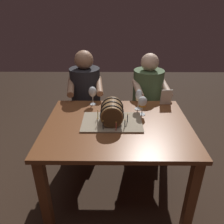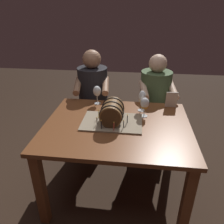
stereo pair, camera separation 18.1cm
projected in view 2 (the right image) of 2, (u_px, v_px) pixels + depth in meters
ground_plane at (116, 188)px, 2.16m from camera, size 8.00×8.00×0.00m
dining_table at (117, 135)px, 1.88m from camera, size 1.22×0.96×0.73m
barrel_cake at (112, 114)px, 1.82m from camera, size 0.51×0.34×0.20m
wine_glass_empty at (97, 91)px, 2.15m from camera, size 0.08×0.08×0.19m
wine_glass_amber at (145, 104)px, 1.91m from camera, size 0.08×0.08×0.18m
wine_glass_white at (142, 97)px, 2.00m from camera, size 0.07×0.07×0.20m
menu_card at (171, 100)px, 2.09m from camera, size 0.11×0.03×0.16m
person_seated_left at (94, 104)px, 2.61m from camera, size 0.40×0.49×1.19m
person_seated_right at (154, 109)px, 2.54m from camera, size 0.41×0.50×1.16m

